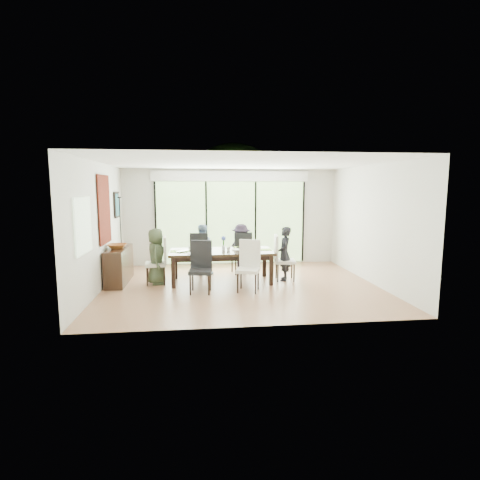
{
  "coord_description": "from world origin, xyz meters",
  "views": [
    {
      "loc": [
        -0.96,
        -8.07,
        2.15
      ],
      "look_at": [
        0.0,
        0.25,
        1.0
      ],
      "focal_mm": 28.0,
      "sensor_mm": 36.0,
      "label": 1
    }
  ],
  "objects": [
    {
      "name": "laptop",
      "position": [
        -1.26,
        0.31,
        0.75
      ],
      "size": [
        0.38,
        0.37,
        0.03
      ],
      "primitive_type": "imported",
      "rotation": [
        0.0,
        0.0,
        0.72
      ],
      "color": "silver",
      "rests_on": "table_top"
    },
    {
      "name": "deck",
      "position": [
        0.0,
        3.4,
        -0.05
      ],
      "size": [
        6.0,
        1.8,
        0.1
      ],
      "primitive_type": "cube",
      "color": "brown",
      "rests_on": "ground"
    },
    {
      "name": "wall_back",
      "position": [
        0.0,
        2.51,
        1.35
      ],
      "size": [
        6.0,
        0.02,
        2.7
      ],
      "primitive_type": "cube",
      "color": "beige",
      "rests_on": "floor"
    },
    {
      "name": "floor",
      "position": [
        0.0,
        0.0,
        -0.01
      ],
      "size": [
        6.0,
        5.0,
        0.01
      ],
      "primitive_type": "cube",
      "color": "brown",
      "rests_on": "ground"
    },
    {
      "name": "mullion_d",
      "position": [
        2.1,
        2.46,
        1.2
      ],
      "size": [
        0.05,
        0.04,
        2.3
      ],
      "primitive_type": "cube",
      "color": "black",
      "rests_on": "wall_back"
    },
    {
      "name": "chair_near_left",
      "position": [
        -0.91,
        -0.46,
        0.54
      ],
      "size": [
        0.5,
        0.5,
        1.08
      ],
      "primitive_type": null,
      "rotation": [
        0.0,
        0.0,
        -0.11
      ],
      "color": "black",
      "rests_on": "floor"
    },
    {
      "name": "cup_a",
      "position": [
        -1.11,
        0.56,
        0.79
      ],
      "size": [
        0.17,
        0.17,
        0.09
      ],
      "primitive_type": "imported",
      "rotation": [
        0.0,
        0.0,
        0.89
      ],
      "color": "white",
      "rests_on": "table_top"
    },
    {
      "name": "table_leg_fl",
      "position": [
        -1.49,
        -0.02,
        0.34
      ],
      "size": [
        0.09,
        0.09,
        0.68
      ],
      "primitive_type": "cube",
      "color": "black",
      "rests_on": "floor"
    },
    {
      "name": "candlestick_base",
      "position": [
        -2.76,
        0.98,
        0.83
      ],
      "size": [
        0.09,
        0.09,
        0.04
      ],
      "primitive_type": "cylinder",
      "color": "black",
      "rests_on": "sideboard"
    },
    {
      "name": "papers",
      "position": [
        0.29,
        0.36,
        0.74
      ],
      "size": [
        0.3,
        0.22,
        0.0
      ],
      "primitive_type": "cube",
      "color": "white",
      "rests_on": "table_top"
    },
    {
      "name": "platter_snacks",
      "position": [
        -0.96,
        0.11,
        0.77
      ],
      "size": [
        0.2,
        0.2,
        0.01
      ],
      "primitive_type": "cube",
      "color": "#DB5E19",
      "rests_on": "table_top"
    },
    {
      "name": "placemat_right",
      "position": [
        0.54,
        0.41,
        0.74
      ],
      "size": [
        0.43,
        0.32,
        0.01
      ],
      "primitive_type": "cube",
      "color": "#7EA43A",
      "rests_on": "table_top"
    },
    {
      "name": "glass_doors",
      "position": [
        0.0,
        2.47,
        1.2
      ],
      "size": [
        4.2,
        0.02,
        2.3
      ],
      "primitive_type": "cube",
      "color": "#598C3F",
      "rests_on": "wall_back"
    },
    {
      "name": "chair_near_right",
      "position": [
        0.09,
        -0.46,
        0.54
      ],
      "size": [
        0.57,
        0.57,
        1.08
      ],
      "primitive_type": null,
      "rotation": [
        0.0,
        0.0,
        -0.3
      ],
      "color": "white",
      "rests_on": "floor"
    },
    {
      "name": "table_leg_bl",
      "position": [
        -1.49,
        0.84,
        0.34
      ],
      "size": [
        0.09,
        0.09,
        0.68
      ],
      "primitive_type": "cube",
      "color": "black",
      "rests_on": "floor"
    },
    {
      "name": "vase",
      "position": [
        -0.36,
        0.46,
        0.8
      ],
      "size": [
        0.08,
        0.08,
        0.12
      ],
      "primitive_type": "cylinder",
      "color": "silver",
      "rests_on": "table_top"
    },
    {
      "name": "placemat_far_r",
      "position": [
        0.14,
        0.81,
        0.74
      ],
      "size": [
        0.43,
        0.32,
        0.01
      ],
      "primitive_type": "cube",
      "color": "#94BD43",
      "rests_on": "table_top"
    },
    {
      "name": "foliage_right",
      "position": [
        2.2,
        5.0,
        1.26
      ],
      "size": [
        2.8,
        2.8,
        2.8
      ],
      "primitive_type": "sphere",
      "color": "#14380F",
      "rests_on": "ground"
    },
    {
      "name": "platter_base",
      "position": [
        -0.96,
        0.11,
        0.76
      ],
      "size": [
        0.26,
        0.26,
        0.02
      ],
      "primitive_type": "cube",
      "color": "white",
      "rests_on": "table_top"
    },
    {
      "name": "mullion_c",
      "position": [
        0.7,
        2.46,
        1.2
      ],
      "size": [
        0.05,
        0.04,
        2.3
      ],
      "primitive_type": "cube",
      "color": "black",
      "rests_on": "wall_back"
    },
    {
      "name": "table_leg_fr",
      "position": [
        0.67,
        -0.02,
        0.34
      ],
      "size": [
        0.09,
        0.09,
        0.68
      ],
      "primitive_type": "cube",
      "color": "black",
      "rests_on": "floor"
    },
    {
      "name": "candle",
      "position": [
        -2.76,
        0.98,
        2.0
      ],
      "size": [
        0.03,
        0.03,
        0.09
      ],
      "primitive_type": "cylinder",
      "color": "silver",
      "rests_on": "sideboard"
    },
    {
      "name": "art_frame",
      "position": [
        -2.97,
        1.7,
        1.75
      ],
      "size": [
        0.03,
        0.55,
        0.65
      ],
      "primitive_type": "cube",
      "color": "black",
      "rests_on": "wall_left"
    },
    {
      "name": "foliage_far",
      "position": [
        -0.6,
        6.5,
        1.62
      ],
      "size": [
        3.6,
        3.6,
        3.6
      ],
      "primitive_type": "sphere",
      "color": "#14380F",
      "rests_on": "ground"
    },
    {
      "name": "candlestick_pan",
      "position": [
        -2.76,
        0.98,
        1.95
      ],
      "size": [
        0.09,
        0.09,
        0.03
      ],
      "primitive_type": "cylinder",
      "color": "black",
      "rests_on": "sideboard"
    },
    {
      "name": "mullion_a",
      "position": [
        -2.1,
        2.46,
        1.2
      ],
      "size": [
        0.05,
        0.04,
        2.3
      ],
      "primitive_type": "cube",
      "color": "black",
      "rests_on": "wall_back"
    },
    {
      "name": "cup_c",
      "position": [
        0.39,
        0.51,
        0.79
      ],
      "size": [
        0.15,
        0.15,
        0.09
      ],
      "primitive_type": "imported",
      "rotation": [
        0.0,
        0.0,
        3.38
      ],
      "color": "white",
      "rests_on": "table_top"
    },
    {
      "name": "wall_front",
      "position": [
        0.0,
        -2.51,
        1.35
      ],
      "size": [
        6.0,
        0.02,
        2.7
      ],
      "primitive_type": "cube",
      "color": "silver",
      "rests_on": "floor"
    },
    {
      "name": "chair_left_end",
      "position": [
        -1.91,
        0.41,
        0.54
      ],
      "size": [
        0.49,
        0.49,
        1.08
      ],
      "primitive_type": null,
      "rotation": [
        0.0,
        0.0,
        -1.48
      ],
      "color": "silver",
      "rests_on": "floor"
    },
    {
      "name": "table_leg_br",
      "position": [
        0.67,
        0.84,
        0.34
      ],
      "size": [
        0.09,
        0.09,
        0.68
      ],
      "primitive_type": "cube",
      "color": "black",
      "rests_on": "floor"
    },
    {
      "name": "rail_top",
      "position": [
        0.0,
        4.2,
        0.55
      ],
      "size": [
        6.0,
        0.08,
        0.06
      ],
      "primitive_type": "cube",
      "color": "#4F3B21",
      "rests_on": "deck"
    },
    {
      "name": "mullion_b",
      "position": [
        -0.7,
        2.46,
        1.2
      ],
      "size": [
        0.05,
        0.04,
        2.3
      ],
      "primitive_type": "cube",
      "color": "black",
      "rests_on": "wall_back"
    },
    {
      "name": "foliage_left",
      "position": [
        -1.8,
        5.2,
        1.44
      ],
      "size": [
        3.2,
        3.2,
        3.2
      ],
      "primitive_type": "sphere",
      "color": "#14380F",
      "rests_on": "ground"
    },
    {
      "name": "person_far_right",
      "position": [
        0.14,
        1.24,
        0.64
      ],
      "size": [
        0.6,
        0.38,
        1.27
      ],
      "primitive_type": "imported",
      "rotation": [
        0.0,
        0.0,
        3.14
      ],
      "color": "#251C2A",
      "rests_on": "floor"
    },
    {
      "name": "tapestry",
      "position": [
        -2.97,
        0.4,
        1.7
      ],
      "size": [
        0.02,
        1.0,
        1.5
      ],
      "primitive_type": "cube",
      "color": "maroon",
      "rests_on": "wall_left"
    },
    {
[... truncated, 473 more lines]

